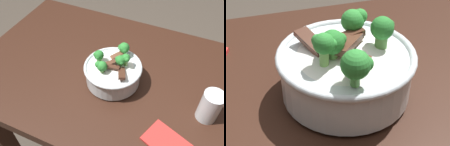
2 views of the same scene
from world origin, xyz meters
TOP-DOWN VIEW (x-y plane):
  - rice_bowl at (0.11, 0.05)m, footprint 0.22×0.22m

SIDE VIEW (x-z plane):
  - rice_bowl at x=0.11m, z-range 0.81..0.95m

